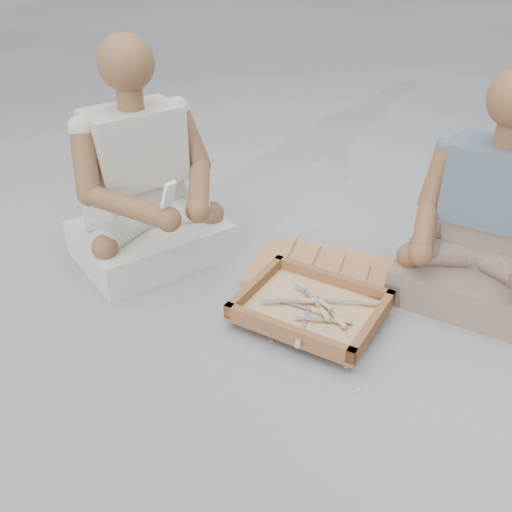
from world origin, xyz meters
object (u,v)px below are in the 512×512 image
Objects in this scene: craftsman at (144,189)px; companion at (486,230)px; carved_panel at (320,272)px; tool_tray at (311,308)px.

companion is at bearing 131.56° from craftsman.
craftsman is 1.06× the size of companion.
tool_tray is at bearing -64.40° from carved_panel.
companion is at bearing 52.30° from tool_tray.
carved_panel is 0.87m from craftsman.
carved_panel is at bearing 115.60° from tool_tray.
craftsman reaches higher than carved_panel.
carved_panel is 0.34m from tool_tray.
tool_tray is at bearing 45.35° from companion.
carved_panel is 0.64× the size of companion.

